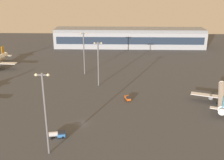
{
  "coord_description": "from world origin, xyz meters",
  "views": [
    {
      "loc": [
        14.78,
        -96.81,
        53.43
      ],
      "look_at": [
        11.1,
        41.23,
        4.0
      ],
      "focal_mm": 43.41,
      "sensor_mm": 36.0,
      "label": 1
    }
  ],
  "objects_px": {
    "cargo_loader": "(128,98)",
    "apron_light_central": "(84,51)",
    "apron_light_east": "(98,61)",
    "apron_light_west": "(45,110)",
    "fuel_truck": "(58,134)",
    "airplane_taxiway_distant": "(222,97)"
  },
  "relations": [
    {
      "from": "airplane_taxiway_distant",
      "to": "apron_light_east",
      "type": "relative_size",
      "value": 1.43
    },
    {
      "from": "fuel_truck",
      "to": "apron_light_east",
      "type": "height_order",
      "value": "apron_light_east"
    },
    {
      "from": "cargo_loader",
      "to": "apron_light_west",
      "type": "xyz_separation_m",
      "value": [
        -27.44,
        -43.96,
        14.79
      ]
    },
    {
      "from": "airplane_taxiway_distant",
      "to": "cargo_loader",
      "type": "xyz_separation_m",
      "value": [
        -43.87,
        2.32,
        -2.3
      ]
    },
    {
      "from": "airplane_taxiway_distant",
      "to": "fuel_truck",
      "type": "distance_m",
      "value": 77.34
    },
    {
      "from": "cargo_loader",
      "to": "fuel_truck",
      "type": "bearing_deg",
      "value": 34.93
    },
    {
      "from": "fuel_truck",
      "to": "apron_light_central",
      "type": "bearing_deg",
      "value": 168.61
    },
    {
      "from": "cargo_loader",
      "to": "airplane_taxiway_distant",
      "type": "bearing_deg",
      "value": 159.93
    },
    {
      "from": "airplane_taxiway_distant",
      "to": "apron_light_central",
      "type": "distance_m",
      "value": 82.07
    },
    {
      "from": "cargo_loader",
      "to": "apron_light_central",
      "type": "height_order",
      "value": "apron_light_central"
    },
    {
      "from": "cargo_loader",
      "to": "apron_light_west",
      "type": "bearing_deg",
      "value": 40.98
    },
    {
      "from": "apron_light_east",
      "to": "airplane_taxiway_distant",
      "type": "bearing_deg",
      "value": -20.58
    },
    {
      "from": "apron_light_west",
      "to": "apron_light_east",
      "type": "height_order",
      "value": "apron_light_west"
    },
    {
      "from": "fuel_truck",
      "to": "apron_light_central",
      "type": "height_order",
      "value": "apron_light_central"
    },
    {
      "from": "fuel_truck",
      "to": "apron_light_west",
      "type": "bearing_deg",
      "value": -15.36
    },
    {
      "from": "apron_light_central",
      "to": "apron_light_east",
      "type": "height_order",
      "value": "apron_light_central"
    },
    {
      "from": "airplane_taxiway_distant",
      "to": "cargo_loader",
      "type": "bearing_deg",
      "value": -163.66
    },
    {
      "from": "airplane_taxiway_distant",
      "to": "apron_light_central",
      "type": "bearing_deg",
      "value": 168.26
    },
    {
      "from": "fuel_truck",
      "to": "apron_light_west",
      "type": "height_order",
      "value": "apron_light_west"
    },
    {
      "from": "apron_light_central",
      "to": "apron_light_east",
      "type": "relative_size",
      "value": 1.06
    },
    {
      "from": "airplane_taxiway_distant",
      "to": "apron_light_east",
      "type": "xyz_separation_m",
      "value": [
        -59.45,
        22.32,
        10.53
      ]
    },
    {
      "from": "airplane_taxiway_distant",
      "to": "cargo_loader",
      "type": "height_order",
      "value": "airplane_taxiway_distant"
    }
  ]
}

